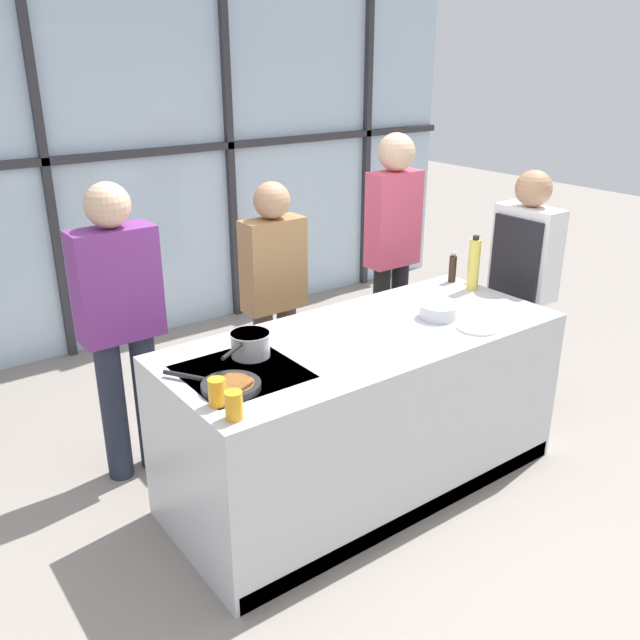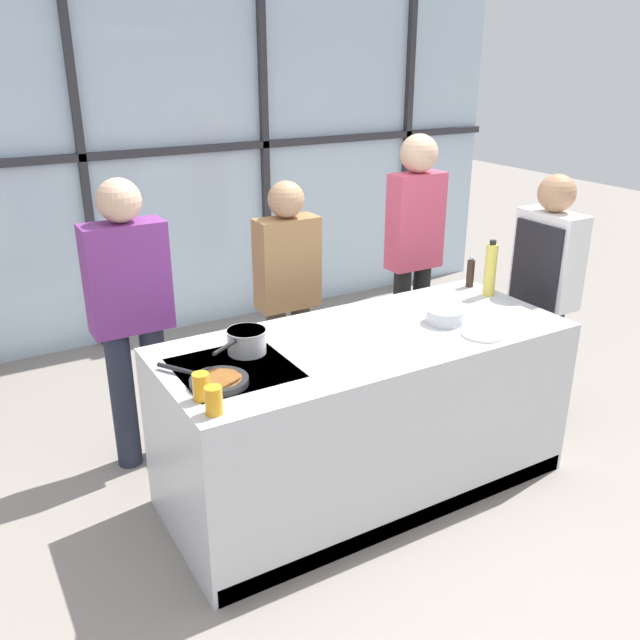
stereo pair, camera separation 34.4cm
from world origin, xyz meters
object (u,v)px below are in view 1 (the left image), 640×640
at_px(frying_pan, 229,385).
at_px(juice_glass_near, 234,405).
at_px(spectator_far_left, 121,317).
at_px(oil_bottle, 474,264).
at_px(chef, 522,279).
at_px(white_plate, 478,327).
at_px(spectator_center_right, 393,242).
at_px(pepper_grinder, 453,268).
at_px(juice_glass_far, 217,392).
at_px(saucepan, 250,344).
at_px(spectator_center_left, 274,291).
at_px(mixing_bowl, 438,311).

relative_size(frying_pan, juice_glass_near, 3.56).
distance_m(spectator_far_left, oil_bottle, 2.10).
relative_size(chef, spectator_far_left, 0.96).
bearing_deg(white_plate, spectator_center_right, 68.98).
height_order(spectator_center_right, pepper_grinder, spectator_center_right).
bearing_deg(oil_bottle, chef, -9.56).
bearing_deg(juice_glass_far, saucepan, 42.97).
xyz_separation_m(spectator_center_right, white_plate, (-0.45, -1.18, -0.14)).
distance_m(frying_pan, oil_bottle, 1.89).
height_order(white_plate, oil_bottle, oil_bottle).
bearing_deg(saucepan, pepper_grinder, 7.42).
bearing_deg(pepper_grinder, saucepan, -172.58).
bearing_deg(oil_bottle, white_plate, -135.53).
distance_m(pepper_grinder, juice_glass_far, 2.06).
relative_size(frying_pan, juice_glass_far, 3.56).
xyz_separation_m(spectator_center_left, frying_pan, (-0.88, -1.00, 0.02)).
relative_size(spectator_far_left, saucepan, 5.14).
relative_size(spectator_far_left, oil_bottle, 4.95).
bearing_deg(spectator_center_left, mixing_bowl, 116.43).
relative_size(chef, mixing_bowl, 7.82).
bearing_deg(pepper_grinder, chef, -31.87).
distance_m(spectator_center_right, juice_glass_far, 2.26).
bearing_deg(mixing_bowl, spectator_center_right, 61.50).
distance_m(white_plate, pepper_grinder, 0.79).
height_order(spectator_far_left, white_plate, spectator_far_left).
bearing_deg(chef, spectator_center_left, 60.34).
relative_size(spectator_far_left, spectator_center_left, 1.07).
relative_size(spectator_center_right, juice_glass_near, 14.99).
bearing_deg(oil_bottle, pepper_grinder, 86.77).
height_order(white_plate, juice_glass_far, juice_glass_far).
bearing_deg(spectator_center_right, mixing_bowl, 61.50).
bearing_deg(chef, spectator_far_left, 71.51).
bearing_deg(white_plate, juice_glass_far, 176.93).
xyz_separation_m(frying_pan, mixing_bowl, (1.35, 0.06, 0.02)).
relative_size(saucepan, oil_bottle, 0.96).
relative_size(saucepan, juice_glass_far, 2.74).
bearing_deg(spectator_far_left, spectator_center_right, -180.00).
distance_m(spectator_center_left, oil_bottle, 1.24).
xyz_separation_m(spectator_far_left, white_plate, (1.51, -1.18, -0.04)).
xyz_separation_m(saucepan, pepper_grinder, (1.63, 0.21, 0.03)).
xyz_separation_m(spectator_center_left, pepper_grinder, (1.00, -0.55, 0.10)).
height_order(spectator_center_right, mixing_bowl, spectator_center_right).
xyz_separation_m(white_plate, pepper_grinder, (0.47, 0.63, 0.08)).
xyz_separation_m(chef, spectator_center_left, (-1.39, 0.79, -0.01)).
bearing_deg(spectator_far_left, chef, 161.51).
bearing_deg(juice_glass_near, white_plate, 2.21).
bearing_deg(saucepan, spectator_far_left, 114.96).
xyz_separation_m(pepper_grinder, juice_glass_near, (-1.99, -0.69, -0.03)).
xyz_separation_m(mixing_bowl, oil_bottle, (0.52, 0.22, 0.12)).
height_order(spectator_center_left, mixing_bowl, spectator_center_left).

